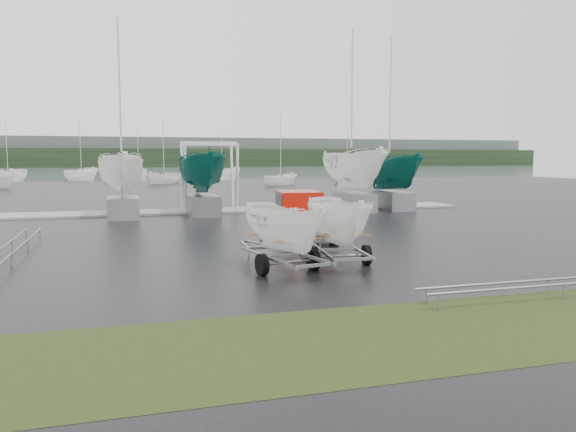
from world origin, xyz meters
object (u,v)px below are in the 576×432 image
(trailer_hitched, at_px, (339,181))
(boat_hoist, at_px, (209,166))
(trailer_parked, at_px, (285,187))
(pickup_truck, at_px, (301,213))

(trailer_hitched, xyz_separation_m, boat_hoist, (-1.29, 17.43, 0.16))
(trailer_hitched, xyz_separation_m, trailer_parked, (-1.84, -0.56, -0.11))
(trailer_hitched, distance_m, boat_hoist, 17.48)
(trailer_hitched, distance_m, trailer_parked, 1.93)
(pickup_truck, height_order, trailer_hitched, trailer_hitched)
(trailer_parked, relative_size, boat_hoist, 1.07)
(boat_hoist, bearing_deg, trailer_hitched, -85.78)
(pickup_truck, distance_m, boat_hoist, 11.62)
(trailer_hitched, bearing_deg, pickup_truck, 90.00)
(pickup_truck, bearing_deg, trailer_parked, -104.12)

